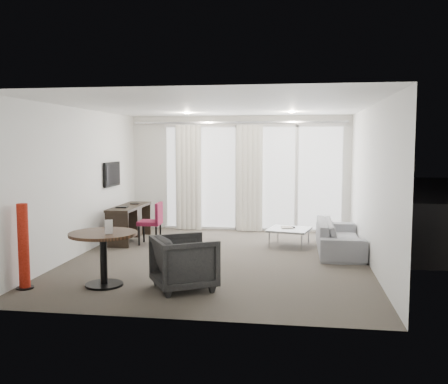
# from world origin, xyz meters

# --- Properties ---
(floor) EXTENTS (5.00, 6.00, 0.00)m
(floor) POSITION_xyz_m (0.00, 0.00, 0.00)
(floor) COLOR #484138
(floor) RESTS_ON ground
(ceiling) EXTENTS (5.00, 6.00, 0.00)m
(ceiling) POSITION_xyz_m (0.00, 0.00, 2.60)
(ceiling) COLOR white
(ceiling) RESTS_ON ground
(wall_left) EXTENTS (0.00, 6.00, 2.60)m
(wall_left) POSITION_xyz_m (-2.50, 0.00, 1.30)
(wall_left) COLOR silver
(wall_left) RESTS_ON ground
(wall_right) EXTENTS (0.00, 6.00, 2.60)m
(wall_right) POSITION_xyz_m (2.50, 0.00, 1.30)
(wall_right) COLOR silver
(wall_right) RESTS_ON ground
(wall_front) EXTENTS (5.00, 0.00, 2.60)m
(wall_front) POSITION_xyz_m (0.00, -3.00, 1.30)
(wall_front) COLOR silver
(wall_front) RESTS_ON ground
(window_panel) EXTENTS (4.00, 0.02, 2.38)m
(window_panel) POSITION_xyz_m (0.30, 2.98, 1.20)
(window_panel) COLOR white
(window_panel) RESTS_ON ground
(window_frame) EXTENTS (4.10, 0.06, 2.44)m
(window_frame) POSITION_xyz_m (0.30, 2.97, 1.20)
(window_frame) COLOR white
(window_frame) RESTS_ON ground
(curtain_left) EXTENTS (0.60, 0.20, 2.38)m
(curtain_left) POSITION_xyz_m (-1.15, 2.82, 1.20)
(curtain_left) COLOR silver
(curtain_left) RESTS_ON ground
(curtain_right) EXTENTS (0.60, 0.20, 2.38)m
(curtain_right) POSITION_xyz_m (0.25, 2.82, 1.20)
(curtain_right) COLOR silver
(curtain_right) RESTS_ON ground
(curtain_track) EXTENTS (4.80, 0.04, 0.04)m
(curtain_track) POSITION_xyz_m (0.00, 2.82, 2.45)
(curtain_track) COLOR #B2B2B7
(curtain_track) RESTS_ON ceiling
(downlight_a) EXTENTS (0.12, 0.12, 0.02)m
(downlight_a) POSITION_xyz_m (-0.90, 1.60, 2.59)
(downlight_a) COLOR #FFE0B2
(downlight_a) RESTS_ON ceiling
(downlight_b) EXTENTS (0.12, 0.12, 0.02)m
(downlight_b) POSITION_xyz_m (1.20, 1.60, 2.59)
(downlight_b) COLOR #FFE0B2
(downlight_b) RESTS_ON ceiling
(desk) EXTENTS (0.48, 1.52, 0.71)m
(desk) POSITION_xyz_m (-2.06, 1.34, 0.36)
(desk) COLOR black
(desk) RESTS_ON floor
(tv) EXTENTS (0.05, 0.80, 0.50)m
(tv) POSITION_xyz_m (-2.46, 1.45, 1.35)
(tv) COLOR black
(tv) RESTS_ON wall_left
(desk_chair) EXTENTS (0.47, 0.44, 0.83)m
(desk_chair) POSITION_xyz_m (-1.55, 1.06, 0.42)
(desk_chair) COLOR maroon
(desk_chair) RESTS_ON floor
(round_table) EXTENTS (1.13, 1.13, 0.75)m
(round_table) POSITION_xyz_m (-1.34, -1.83, 0.38)
(round_table) COLOR black
(round_table) RESTS_ON floor
(menu_card) EXTENTS (0.10, 0.06, 0.19)m
(menu_card) POSITION_xyz_m (-1.21, -1.93, 0.72)
(menu_card) COLOR white
(menu_card) RESTS_ON round_table
(red_lamp) EXTENTS (0.25, 0.25, 1.17)m
(red_lamp) POSITION_xyz_m (-2.36, -2.13, 0.59)
(red_lamp) COLOR #A21D0E
(red_lamp) RESTS_ON floor
(tub_armchair) EXTENTS (1.08, 1.08, 0.73)m
(tub_armchair) POSITION_xyz_m (-0.19, -1.82, 0.36)
(tub_armchair) COLOR black
(tub_armchair) RESTS_ON floor
(coffee_table) EXTENTS (0.91, 0.91, 0.34)m
(coffee_table) POSITION_xyz_m (1.18, 1.28, 0.17)
(coffee_table) COLOR gray
(coffee_table) RESTS_ON floor
(remote) EXTENTS (0.09, 0.17, 0.02)m
(remote) POSITION_xyz_m (1.25, 1.42, 0.36)
(remote) COLOR black
(remote) RESTS_ON coffee_table
(magazine) EXTENTS (0.25, 0.30, 0.02)m
(magazine) POSITION_xyz_m (1.13, 1.39, 0.36)
(magazine) COLOR gray
(magazine) RESTS_ON coffee_table
(sofa) EXTENTS (0.77, 1.98, 0.58)m
(sofa) POSITION_xyz_m (2.09, 0.87, 0.29)
(sofa) COLOR gray
(sofa) RESTS_ON floor
(terrace_slab) EXTENTS (5.60, 3.00, 0.12)m
(terrace_slab) POSITION_xyz_m (0.30, 4.50, -0.06)
(terrace_slab) COLOR #4D4D50
(terrace_slab) RESTS_ON ground
(rattan_chair_a) EXTENTS (0.64, 0.64, 0.80)m
(rattan_chair_a) POSITION_xyz_m (1.20, 4.88, 0.40)
(rattan_chair_a) COLOR brown
(rattan_chair_a) RESTS_ON terrace_slab
(rattan_chair_b) EXTENTS (0.62, 0.62, 0.75)m
(rattan_chair_b) POSITION_xyz_m (1.72, 4.86, 0.38)
(rattan_chair_b) COLOR brown
(rattan_chair_b) RESTS_ON terrace_slab
(rattan_table) EXTENTS (0.63, 0.63, 0.50)m
(rattan_table) POSITION_xyz_m (1.68, 3.73, 0.25)
(rattan_table) COLOR brown
(rattan_table) RESTS_ON terrace_slab
(balustrade) EXTENTS (5.50, 0.06, 1.05)m
(balustrade) POSITION_xyz_m (0.30, 5.95, 0.50)
(balustrade) COLOR #B2B2B7
(balustrade) RESTS_ON terrace_slab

